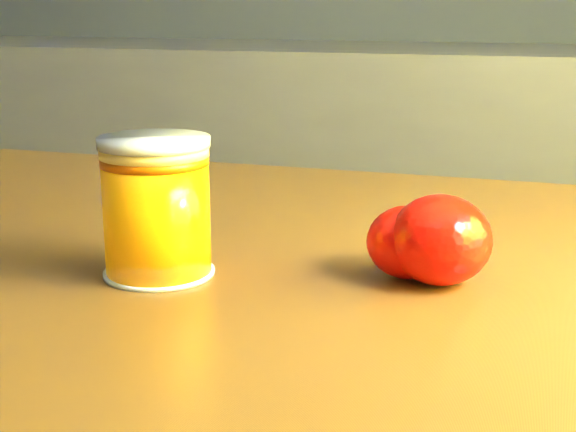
% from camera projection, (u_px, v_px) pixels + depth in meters
% --- Properties ---
extents(kitchen_counter, '(3.15, 0.60, 0.90)m').
position_uv_depth(kitchen_counter, '(171.00, 209.00, 2.21)').
color(kitchen_counter, '#56555B').
rests_on(kitchen_counter, ground).
extents(table, '(1.09, 0.77, 0.81)m').
position_uv_depth(table, '(299.00, 403.00, 0.60)').
color(table, brown).
rests_on(table, ground).
extents(juice_glass, '(0.08, 0.08, 0.10)m').
position_uv_depth(juice_glass, '(157.00, 208.00, 0.56)').
color(juice_glass, orange).
rests_on(juice_glass, table).
extents(orange_front, '(0.06, 0.06, 0.05)m').
position_uv_depth(orange_front, '(408.00, 242.00, 0.56)').
color(orange_front, '#F41304').
rests_on(orange_front, table).
extents(orange_back, '(0.09, 0.09, 0.06)m').
position_uv_depth(orange_back, '(440.00, 240.00, 0.55)').
color(orange_back, '#F41304').
rests_on(orange_back, table).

